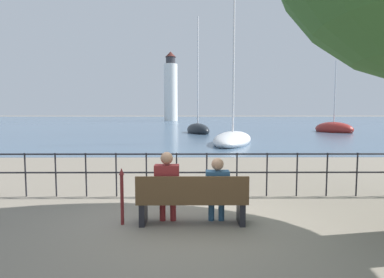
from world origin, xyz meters
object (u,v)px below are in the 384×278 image
at_px(park_bench, 192,201).
at_px(seated_person_right, 217,187).
at_px(seated_person_left, 167,184).
at_px(sailboat_1, 198,129).
at_px(sailboat_2, 233,139).
at_px(sailboat_0, 334,129).
at_px(closed_umbrella, 122,193).
at_px(harbor_lighthouse, 171,89).

xyz_separation_m(park_bench, seated_person_right, (0.45, 0.08, 0.22)).
distance_m(seated_person_left, sailboat_1, 26.32).
bearing_deg(sailboat_2, sailboat_0, 58.53).
xyz_separation_m(park_bench, closed_umbrella, (-1.24, 0.02, 0.13)).
relative_size(seated_person_right, sailboat_1, 0.10).
bearing_deg(seated_person_left, harbor_lighthouse, 93.65).
bearing_deg(seated_person_right, harbor_lighthouse, 94.22).
height_order(closed_umbrella, sailboat_1, sailboat_1).
relative_size(sailboat_1, harbor_lighthouse, 0.58).
relative_size(seated_person_left, sailboat_1, 0.10).
bearing_deg(seated_person_left, sailboat_1, 87.36).
relative_size(park_bench, sailboat_0, 0.23).
xyz_separation_m(seated_person_right, harbor_lighthouse, (-6.58, 89.16, 9.31)).
bearing_deg(sailboat_1, park_bench, -108.14).
bearing_deg(park_bench, sailboat_1, 88.34).
distance_m(closed_umbrella, harbor_lighthouse, 89.85).
xyz_separation_m(closed_umbrella, harbor_lighthouse, (-4.89, 89.22, 9.40)).
height_order(park_bench, seated_person_right, seated_person_right).
relative_size(park_bench, seated_person_left, 1.50).
relative_size(closed_umbrella, harbor_lighthouse, 0.05).
bearing_deg(seated_person_left, sailboat_0, 59.60).
bearing_deg(sailboat_1, closed_umbrella, -110.84).
relative_size(seated_person_left, sailboat_2, 0.12).
bearing_deg(sailboat_2, seated_person_left, -87.74).
distance_m(seated_person_left, sailboat_2, 15.78).
height_order(seated_person_left, seated_person_right, seated_person_left).
distance_m(seated_person_right, sailboat_1, 26.29).
xyz_separation_m(seated_person_right, sailboat_1, (0.31, 26.29, -0.27)).
distance_m(sailboat_1, harbor_lighthouse, 63.97).
height_order(seated_person_left, sailboat_1, sailboat_1).
bearing_deg(park_bench, harbor_lighthouse, 93.93).
bearing_deg(park_bench, sailboat_2, 79.33).
height_order(sailboat_0, sailboat_1, sailboat_1).
relative_size(sailboat_2, harbor_lighthouse, 0.50).
bearing_deg(seated_person_left, sailboat_2, 77.68).
bearing_deg(park_bench, sailboat_0, 60.36).
bearing_deg(sailboat_2, closed_umbrella, -90.48).
bearing_deg(sailboat_0, park_bench, -138.47).
bearing_deg(seated_person_right, seated_person_left, -179.70).
height_order(park_bench, seated_person_left, seated_person_left).
distance_m(seated_person_right, sailboat_2, 15.61).
distance_m(seated_person_right, sailboat_0, 32.02).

